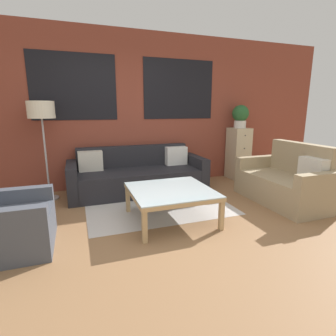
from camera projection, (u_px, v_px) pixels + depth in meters
The scene contains 10 objects.
ground_plane at pixel (178, 242), 2.90m from camera, with size 16.00×16.00×0.00m, color #8E6642.
wall_back_brick at pixel (130, 111), 4.83m from camera, with size 8.40×0.09×2.80m.
rug at pixel (157, 204), 4.03m from camera, with size 2.11×1.58×0.00m.
couch_dark at pixel (138, 176), 4.63m from camera, with size 2.34×0.88×0.78m.
settee_vintage at pixel (286, 183), 4.09m from camera, with size 0.80×1.45×0.92m.
armchair_corner at pixel (6, 225), 2.68m from camera, with size 0.80×0.82×0.84m.
coffee_table at pixel (171, 193), 3.39m from camera, with size 1.03×1.03×0.43m.
floor_lamp at pixel (41, 114), 3.99m from camera, with size 0.40×0.40×1.55m.
drawer_cabinet at pixel (238, 153), 5.48m from camera, with size 0.38×0.42×1.05m.
potted_plant at pixel (240, 115), 5.31m from camera, with size 0.34×0.34×0.46m.
Camera 1 is at (-0.98, -2.46, 1.44)m, focal length 28.00 mm.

